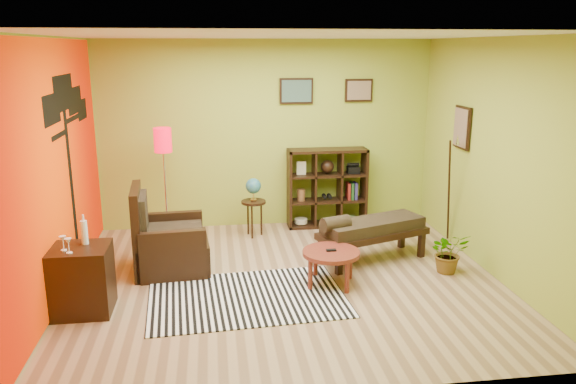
{
  "coord_description": "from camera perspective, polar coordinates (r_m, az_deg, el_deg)",
  "views": [
    {
      "loc": [
        -0.81,
        -6.1,
        2.68
      ],
      "look_at": [
        0.04,
        0.14,
        1.05
      ],
      "focal_mm": 35.0,
      "sensor_mm": 36.0,
      "label": 1
    }
  ],
  "objects": [
    {
      "name": "cube_shelf",
      "position": [
        8.57,
        4.08,
        0.43
      ],
      "size": [
        1.2,
        0.35,
        1.2
      ],
      "color": "black",
      "rests_on": "ground"
    },
    {
      "name": "coffee_table",
      "position": [
        6.52,
        4.4,
        -6.46
      ],
      "size": [
        0.66,
        0.66,
        0.43
      ],
      "color": "maroon",
      "rests_on": "ground"
    },
    {
      "name": "side_cabinet",
      "position": [
        6.23,
        -20.25,
        -8.32
      ],
      "size": [
        0.6,
        0.54,
        1.02
      ],
      "color": "black",
      "rests_on": "ground"
    },
    {
      "name": "floor_lamp",
      "position": [
        7.81,
        -12.55,
        4.13
      ],
      "size": [
        0.25,
        0.25,
        1.63
      ],
      "color": "silver",
      "rests_on": "ground"
    },
    {
      "name": "ground",
      "position": [
        6.72,
        -0.18,
        -9.02
      ],
      "size": [
        5.0,
        5.0,
        0.0
      ],
      "primitive_type": "plane",
      "color": "tan",
      "rests_on": "ground"
    },
    {
      "name": "zebra_rug",
      "position": [
        6.31,
        -4.18,
        -10.61
      ],
      "size": [
        2.22,
        1.55,
        0.01
      ],
      "primitive_type": "cube",
      "rotation": [
        0.0,
        0.0,
        0.06
      ],
      "color": "white",
      "rests_on": "ground"
    },
    {
      "name": "globe_table",
      "position": [
        8.07,
        -3.54,
        -0.06
      ],
      "size": [
        0.35,
        0.35,
        0.86
      ],
      "color": "black",
      "rests_on": "ground"
    },
    {
      "name": "room_shell",
      "position": [
        6.22,
        -1.07,
        6.37
      ],
      "size": [
        5.04,
        4.54,
        2.82
      ],
      "color": "#94A834",
      "rests_on": "ground"
    },
    {
      "name": "armchair",
      "position": [
        7.09,
        -12.24,
        -5.26
      ],
      "size": [
        0.94,
        0.95,
        1.07
      ],
      "color": "black",
      "rests_on": "ground"
    },
    {
      "name": "potted_plant",
      "position": [
        7.17,
        15.97,
        -6.32
      ],
      "size": [
        0.48,
        0.53,
        0.4
      ],
      "primitive_type": "imported",
      "rotation": [
        0.0,
        0.0,
        0.03
      ],
      "color": "#26661E",
      "rests_on": "ground"
    },
    {
      "name": "bench",
      "position": [
        7.26,
        8.36,
        -3.73
      ],
      "size": [
        1.53,
        0.97,
        0.67
      ],
      "color": "black",
      "rests_on": "ground"
    }
  ]
}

